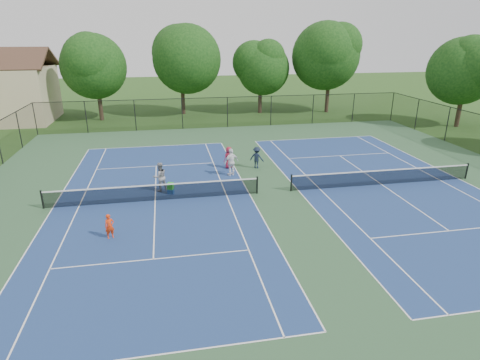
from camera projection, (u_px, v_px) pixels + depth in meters
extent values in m
plane|color=#234716|center=(274.00, 192.00, 24.01)|extent=(140.00, 140.00, 0.00)
cube|color=#32593A|center=(274.00, 192.00, 24.01)|extent=(36.00, 36.00, 0.01)
cube|color=navy|center=(155.00, 201.00, 22.80)|extent=(10.97, 23.77, 0.00)
cube|color=white|center=(157.00, 146.00, 33.77)|extent=(10.97, 0.06, 0.00)
cube|color=white|center=(150.00, 356.00, 11.84)|extent=(10.97, 0.06, 0.00)
cube|color=white|center=(53.00, 208.00, 21.86)|extent=(0.06, 23.77, 0.00)
cube|color=white|center=(249.00, 194.00, 23.75)|extent=(0.06, 23.77, 0.00)
cube|color=white|center=(79.00, 206.00, 22.09)|extent=(0.06, 23.77, 0.00)
cube|color=white|center=(227.00, 195.00, 23.51)|extent=(0.06, 23.77, 0.00)
cube|color=white|center=(156.00, 166.00, 28.71)|extent=(8.23, 0.06, 0.00)
cube|color=white|center=(153.00, 259.00, 16.90)|extent=(8.23, 0.06, 0.00)
cube|color=white|center=(155.00, 200.00, 22.80)|extent=(0.06, 12.80, 0.00)
cylinder|color=black|center=(42.00, 200.00, 21.60)|extent=(0.10, 0.10, 1.07)
cylinder|color=black|center=(257.00, 185.00, 23.65)|extent=(0.10, 0.10, 1.07)
cube|color=black|center=(155.00, 193.00, 22.64)|extent=(11.90, 0.01, 0.90)
cube|color=white|center=(154.00, 185.00, 22.48)|extent=(11.90, 0.04, 0.07)
cube|color=navy|center=(382.00, 184.00, 25.22)|extent=(10.97, 23.77, 0.00)
cube|color=white|center=(315.00, 138.00, 36.18)|extent=(10.97, 0.06, 0.00)
cube|color=white|center=(298.00, 190.00, 24.27)|extent=(0.06, 23.77, 0.00)
cube|color=white|center=(459.00, 179.00, 26.16)|extent=(0.06, 23.77, 0.00)
cube|color=white|center=(320.00, 189.00, 24.50)|extent=(0.06, 23.77, 0.00)
cube|color=white|center=(440.00, 180.00, 25.92)|extent=(0.06, 23.77, 0.00)
cube|color=white|center=(340.00, 156.00, 31.12)|extent=(8.23, 0.06, 0.00)
cube|color=white|center=(449.00, 231.00, 19.31)|extent=(8.23, 0.06, 0.00)
cube|color=white|center=(382.00, 184.00, 25.21)|extent=(0.06, 12.80, 0.00)
cylinder|color=black|center=(291.00, 183.00, 24.01)|extent=(0.10, 0.10, 1.07)
cylinder|color=black|center=(467.00, 171.00, 26.06)|extent=(0.10, 0.10, 1.07)
cube|color=black|center=(383.00, 178.00, 25.06)|extent=(11.90, 0.01, 0.90)
cube|color=white|center=(383.00, 170.00, 24.89)|extent=(11.90, 0.04, 0.07)
cylinder|color=black|center=(35.00, 119.00, 37.00)|extent=(0.08, 0.08, 3.00)
cylinder|color=black|center=(86.00, 117.00, 37.77)|extent=(0.08, 0.08, 3.00)
cylinder|color=black|center=(135.00, 116.00, 38.55)|extent=(0.08, 0.08, 3.00)
cylinder|color=black|center=(182.00, 114.00, 39.32)|extent=(0.08, 0.08, 3.00)
cylinder|color=black|center=(227.00, 112.00, 40.10)|extent=(0.08, 0.08, 3.00)
cylinder|color=black|center=(271.00, 111.00, 40.88)|extent=(0.08, 0.08, 3.00)
cylinder|color=black|center=(313.00, 109.00, 41.65)|extent=(0.08, 0.08, 3.00)
cylinder|color=black|center=(353.00, 108.00, 42.43)|extent=(0.08, 0.08, 3.00)
cylinder|color=black|center=(392.00, 107.00, 43.20)|extent=(0.08, 0.08, 3.00)
cylinder|color=black|center=(447.00, 124.00, 34.90)|extent=(0.08, 0.08, 3.00)
cylinder|color=black|center=(417.00, 114.00, 39.05)|extent=(0.08, 0.08, 3.00)
cylinder|color=black|center=(19.00, 130.00, 32.85)|extent=(0.08, 0.08, 3.00)
cube|color=black|center=(227.00, 112.00, 40.10)|extent=(36.00, 0.01, 3.00)
cube|color=black|center=(227.00, 97.00, 39.58)|extent=(36.00, 0.05, 0.05)
cylinder|color=#2D2116|center=(100.00, 103.00, 43.26)|extent=(0.44, 0.44, 3.78)
sphere|color=black|center=(96.00, 67.00, 41.96)|extent=(6.80, 6.80, 6.80)
sphere|color=black|center=(95.00, 60.00, 41.73)|extent=(5.58, 5.58, 5.58)
sphere|color=black|center=(94.00, 53.00, 41.50)|extent=(4.35, 4.35, 4.35)
cylinder|color=#2D2116|center=(183.00, 96.00, 46.59)|extent=(0.44, 0.44, 4.14)
sphere|color=black|center=(181.00, 59.00, 45.16)|extent=(7.60, 7.60, 7.60)
sphere|color=black|center=(181.00, 53.00, 44.94)|extent=(6.23, 6.23, 6.23)
sphere|color=black|center=(180.00, 47.00, 44.73)|extent=(4.86, 4.86, 4.86)
cylinder|color=#2D2116|center=(260.00, 98.00, 47.35)|extent=(0.44, 0.44, 3.42)
sphere|color=black|center=(261.00, 69.00, 46.19)|extent=(6.00, 6.00, 6.00)
sphere|color=black|center=(261.00, 63.00, 45.94)|extent=(4.92, 4.92, 4.92)
sphere|color=black|center=(261.00, 56.00, 45.70)|extent=(3.84, 3.84, 3.84)
cylinder|color=#2D2116|center=(327.00, 94.00, 47.65)|extent=(0.44, 0.44, 4.32)
sphere|color=black|center=(330.00, 56.00, 46.16)|extent=(7.80, 7.80, 7.80)
sphere|color=black|center=(331.00, 50.00, 45.95)|extent=(6.40, 6.40, 6.40)
sphere|color=black|center=(331.00, 45.00, 45.74)|extent=(4.99, 4.99, 4.99)
cylinder|color=#2D2116|center=(459.00, 109.00, 40.27)|extent=(0.44, 0.44, 3.60)
sphere|color=black|center=(466.00, 72.00, 39.02)|extent=(6.60, 6.60, 6.60)
sphere|color=black|center=(468.00, 65.00, 38.79)|extent=(5.41, 5.41, 5.41)
sphere|color=black|center=(469.00, 57.00, 38.56)|extent=(4.22, 4.22, 4.22)
cube|color=tan|center=(1.00, 95.00, 42.14)|extent=(10.00, 8.00, 5.60)
cube|color=#422B1E|center=(1.00, 57.00, 42.69)|extent=(10.80, 4.10, 2.15)
imported|color=red|center=(110.00, 226.00, 18.48)|extent=(0.51, 0.42, 1.19)
imported|color=gray|center=(160.00, 177.00, 23.96)|extent=(1.05, 0.94, 1.78)
imported|color=white|center=(231.00, 162.00, 26.57)|extent=(1.17, 0.89, 1.85)
imported|color=#172134|center=(257.00, 158.00, 28.07)|extent=(1.15, 1.02, 1.54)
imported|color=maroon|center=(229.00, 158.00, 28.05)|extent=(0.89, 0.75, 1.55)
cube|color=navy|center=(171.00, 191.00, 23.76)|extent=(0.42, 0.38, 0.29)
cube|color=green|center=(170.00, 186.00, 23.64)|extent=(0.42, 0.39, 0.39)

